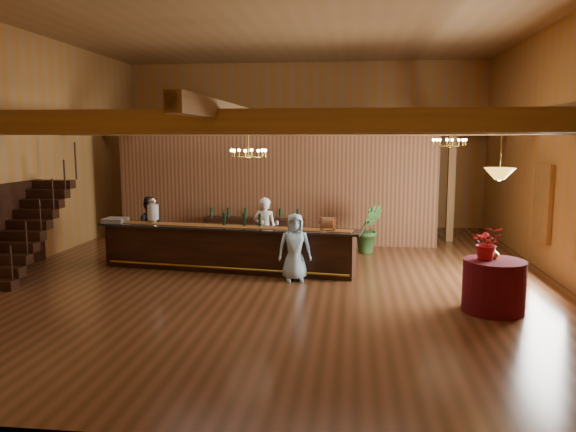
# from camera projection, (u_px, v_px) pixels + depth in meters

# --- Properties ---
(floor) EXTENTS (14.00, 14.00, 0.00)m
(floor) POSITION_uv_depth(u_px,v_px,m) (276.00, 273.00, 12.54)
(floor) COLOR brown
(floor) RESTS_ON ground
(ceiling) EXTENTS (14.00, 14.00, 0.00)m
(ceiling) POSITION_uv_depth(u_px,v_px,m) (275.00, 18.00, 11.78)
(ceiling) COLOR olive
(ceiling) RESTS_ON wall_back
(wall_back) EXTENTS (12.00, 0.10, 5.50)m
(wall_back) POSITION_uv_depth(u_px,v_px,m) (304.00, 145.00, 19.05)
(wall_back) COLOR olive
(wall_back) RESTS_ON floor
(wall_front) EXTENTS (12.00, 0.10, 5.50)m
(wall_front) POSITION_uv_depth(u_px,v_px,m) (173.00, 165.00, 5.27)
(wall_front) COLOR olive
(wall_front) RESTS_ON floor
(wall_left) EXTENTS (0.10, 14.00, 5.50)m
(wall_left) POSITION_uv_depth(u_px,v_px,m) (16.00, 149.00, 12.85)
(wall_left) COLOR olive
(wall_left) RESTS_ON floor
(wall_right) EXTENTS (0.10, 14.00, 5.50)m
(wall_right) POSITION_uv_depth(u_px,v_px,m) (566.00, 150.00, 11.47)
(wall_right) COLOR olive
(wall_right) RESTS_ON floor
(beam_grid) EXTENTS (11.90, 13.90, 0.39)m
(beam_grid) POSITION_uv_depth(u_px,v_px,m) (279.00, 127.00, 12.59)
(beam_grid) COLOR #9E662C
(beam_grid) RESTS_ON wall_left
(support_posts) EXTENTS (9.20, 10.20, 3.20)m
(support_posts) POSITION_uv_depth(u_px,v_px,m) (272.00, 205.00, 11.83)
(support_posts) COLOR #9E662C
(support_posts) RESTS_ON floor
(partition_wall) EXTENTS (9.00, 0.18, 3.10)m
(partition_wall) POSITION_uv_depth(u_px,v_px,m) (275.00, 190.00, 15.83)
(partition_wall) COLOR brown
(partition_wall) RESTS_ON floor
(window_right_back) EXTENTS (0.12, 1.05, 1.75)m
(window_right_back) POSITION_uv_depth(u_px,v_px,m) (543.00, 203.00, 12.62)
(window_right_back) COLOR white
(window_right_back) RESTS_ON wall_right
(staircase) EXTENTS (1.00, 2.80, 2.00)m
(staircase) POSITION_uv_depth(u_px,v_px,m) (25.00, 230.00, 12.30)
(staircase) COLOR black
(staircase) RESTS_ON floor
(backroom_boxes) EXTENTS (4.10, 0.60, 1.10)m
(backroom_boxes) POSITION_uv_depth(u_px,v_px,m) (290.00, 216.00, 17.91)
(backroom_boxes) COLOR black
(backroom_boxes) RESTS_ON floor
(tasting_bar) EXTENTS (6.14, 1.56, 1.03)m
(tasting_bar) POSITION_uv_depth(u_px,v_px,m) (227.00, 248.00, 12.73)
(tasting_bar) COLOR black
(tasting_bar) RESTS_ON floor
(beverage_dispenser) EXTENTS (0.26, 0.26, 0.60)m
(beverage_dispenser) POSITION_uv_depth(u_px,v_px,m) (153.00, 211.00, 13.12)
(beverage_dispenser) COLOR silver
(beverage_dispenser) RESTS_ON tasting_bar
(glass_rack_tray) EXTENTS (0.50, 0.50, 0.10)m
(glass_rack_tray) POSITION_uv_depth(u_px,v_px,m) (115.00, 220.00, 13.29)
(glass_rack_tray) COLOR gray
(glass_rack_tray) RESTS_ON tasting_bar
(raffle_drum) EXTENTS (0.34, 0.24, 0.30)m
(raffle_drum) POSITION_uv_depth(u_px,v_px,m) (328.00, 223.00, 12.02)
(raffle_drum) COLOR brown
(raffle_drum) RESTS_ON tasting_bar
(bar_bottle_0) EXTENTS (0.07, 0.07, 0.30)m
(bar_bottle_0) POSITION_uv_depth(u_px,v_px,m) (224.00, 219.00, 12.78)
(bar_bottle_0) COLOR black
(bar_bottle_0) RESTS_ON tasting_bar
(bar_bottle_1) EXTENTS (0.07, 0.07, 0.30)m
(bar_bottle_1) POSITION_uv_depth(u_px,v_px,m) (244.00, 220.00, 12.66)
(bar_bottle_1) COLOR black
(bar_bottle_1) RESTS_ON tasting_bar
(bar_bottle_2) EXTENTS (0.07, 0.07, 0.30)m
(bar_bottle_2) POSITION_uv_depth(u_px,v_px,m) (260.00, 220.00, 12.57)
(bar_bottle_2) COLOR black
(bar_bottle_2) RESTS_ON tasting_bar
(backbar_shelf) EXTENTS (2.86, 0.77, 0.79)m
(backbar_shelf) POSITION_uv_depth(u_px,v_px,m) (254.00, 232.00, 15.58)
(backbar_shelf) COLOR black
(backbar_shelf) RESTS_ON floor
(round_table) EXTENTS (1.05, 1.05, 0.91)m
(round_table) POSITION_uv_depth(u_px,v_px,m) (494.00, 286.00, 9.71)
(round_table) COLOR #490E0E
(round_table) RESTS_ON floor
(chandelier_left) EXTENTS (0.80, 0.80, 0.69)m
(chandelier_left) POSITION_uv_depth(u_px,v_px,m) (248.00, 153.00, 12.44)
(chandelier_left) COLOR gold
(chandelier_left) RESTS_ON beam_grid
(chandelier_right) EXTENTS (0.80, 0.80, 0.46)m
(chandelier_right) POSITION_uv_depth(u_px,v_px,m) (449.00, 142.00, 13.66)
(chandelier_right) COLOR gold
(chandelier_right) RESTS_ON beam_grid
(pendant_lamp) EXTENTS (0.52, 0.52, 0.90)m
(pendant_lamp) POSITION_uv_depth(u_px,v_px,m) (500.00, 174.00, 9.44)
(pendant_lamp) COLOR gold
(pendant_lamp) RESTS_ON beam_grid
(bartender) EXTENTS (0.65, 0.49, 1.60)m
(bartender) POSITION_uv_depth(u_px,v_px,m) (265.00, 230.00, 13.43)
(bartender) COLOR white
(bartender) RESTS_ON floor
(staff_second) EXTENTS (0.90, 0.78, 1.58)m
(staff_second) POSITION_uv_depth(u_px,v_px,m) (149.00, 228.00, 13.79)
(staff_second) COLOR black
(staff_second) RESTS_ON floor
(guest) EXTENTS (0.77, 0.58, 1.43)m
(guest) POSITION_uv_depth(u_px,v_px,m) (295.00, 247.00, 11.82)
(guest) COLOR #9ECDE7
(guest) RESTS_ON floor
(floor_plant) EXTENTS (0.82, 0.72, 1.29)m
(floor_plant) POSITION_uv_depth(u_px,v_px,m) (369.00, 229.00, 14.68)
(floor_plant) COLOR #294B1D
(floor_plant) RESTS_ON floor
(table_flowers) EXTENTS (0.60, 0.54, 0.60)m
(table_flowers) POSITION_uv_depth(u_px,v_px,m) (487.00, 243.00, 9.65)
(table_flowers) COLOR #A5141D
(table_flowers) RESTS_ON round_table
(table_vase) EXTENTS (0.18, 0.18, 0.31)m
(table_vase) POSITION_uv_depth(u_px,v_px,m) (494.00, 250.00, 9.75)
(table_vase) COLOR gold
(table_vase) RESTS_ON round_table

